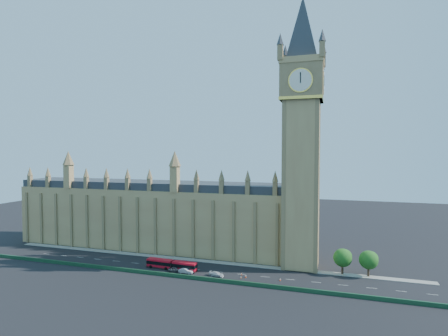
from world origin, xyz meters
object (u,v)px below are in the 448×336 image
(car_grey, at_px, (175,270))
(car_silver, at_px, (186,271))
(red_bus, at_px, (171,265))
(car_white, at_px, (217,274))

(car_grey, bearing_deg, car_silver, -98.66)
(car_silver, bearing_deg, red_bus, 73.91)
(red_bus, bearing_deg, car_white, -2.67)
(red_bus, xyz_separation_m, car_white, (16.96, -1.67, -0.94))
(red_bus, height_order, car_silver, red_bus)
(car_white, bearing_deg, car_silver, 96.74)
(car_silver, bearing_deg, car_white, -86.98)
(red_bus, height_order, car_grey, red_bus)
(car_silver, xyz_separation_m, car_white, (10.67, 0.31, -0.11))
(red_bus, xyz_separation_m, car_silver, (6.29, -1.98, -0.82))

